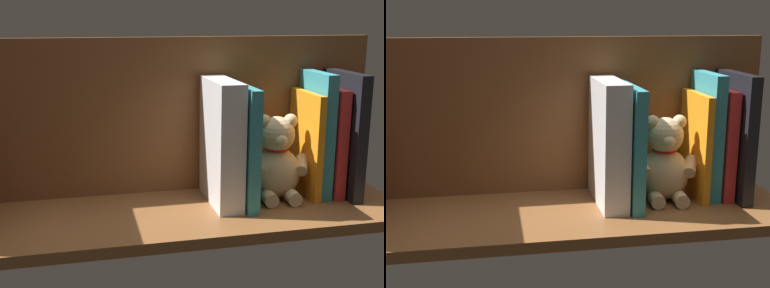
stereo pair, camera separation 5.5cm
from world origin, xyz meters
TOP-DOWN VIEW (x-y plane):
  - ground_plane at (0.00, 0.00)cm, footprint 86.70×29.45cm
  - shelf_back_panel at (0.00, -12.48)cm, footprint 86.70×1.50cm
  - book_0 at (-36.45, -5.34)cm, footprint 1.78×11.96cm
  - book_1 at (-33.91, -2.93)cm, footprint 2.44×16.78cm
  - book_2 at (-31.13, -4.18)cm, footprint 2.26×14.29cm
  - book_3 at (-28.36, -4.47)cm, footprint 2.44×13.71cm
  - book_4 at (-25.97, -4.03)cm, footprint 1.47×14.59cm
  - teddy_bear at (-18.79, -2.56)cm, footprint 14.60×12.11cm
  - book_5 at (-10.86, -2.21)cm, footprint 2.31×18.23cm
  - dictionary_thick_white at (-6.74, -2.63)cm, footprint 5.08×17.19cm

SIDE VIEW (x-z plane):
  - ground_plane at x=0.00cm, z-range -2.20..0.00cm
  - teddy_bear at x=-18.79cm, z-range -1.08..16.97cm
  - book_0 at x=-36.45cm, z-range 0.00..18.66cm
  - book_4 at x=-25.97cm, z-range 0.00..22.29cm
  - book_2 at x=-31.13cm, z-range 0.00..23.14cm
  - book_5 at x=-10.86cm, z-range 0.00..24.42cm
  - dictionary_thick_white at x=-6.74cm, z-range 0.00..25.53cm
  - book_3 at x=-28.36cm, z-range 0.00..26.38cm
  - book_1 at x=-33.91cm, z-range 0.00..26.46cm
  - shelf_back_panel at x=0.00cm, z-range 0.00..33.54cm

